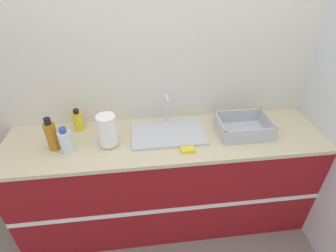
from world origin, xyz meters
name	(u,v)px	position (x,y,z in m)	size (l,w,h in m)	color
ground_plane	(171,243)	(0.00, 0.00, 0.00)	(12.00, 12.00, 0.00)	slate
wall_back	(162,69)	(0.00, 0.59, 1.30)	(4.72, 0.06, 2.60)	beige
counter_cabinet	(167,181)	(0.00, 0.28, 0.45)	(2.35, 0.58, 0.90)	maroon
sink	(168,132)	(0.02, 0.32, 0.92)	(0.54, 0.34, 0.27)	silver
paper_towel_roll	(107,131)	(-0.41, 0.25, 1.02)	(0.13, 0.13, 0.23)	#4C4C51
dish_rack	(243,128)	(0.57, 0.28, 0.94)	(0.38, 0.28, 0.12)	#B7BABF
bottle_amber	(52,136)	(-0.78, 0.25, 1.01)	(0.08, 0.08, 0.24)	#B26B19
bottle_yellow	(78,121)	(-0.65, 0.47, 0.98)	(0.07, 0.07, 0.17)	yellow
bottle_clear	(66,141)	(-0.69, 0.21, 0.98)	(0.08, 0.08, 0.19)	silver
sponge	(188,150)	(0.13, 0.11, 0.91)	(0.09, 0.06, 0.02)	yellow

